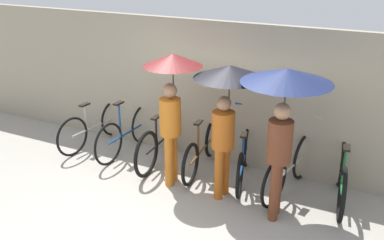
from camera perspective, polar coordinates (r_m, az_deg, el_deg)
The scene contains 12 objects.
ground_plane at distance 5.99m, azimuth -4.98°, elevation -12.63°, with size 30.00×30.00×0.00m, color #9E998E.
back_wall at distance 7.05m, azimuth 3.03°, elevation 3.63°, with size 12.35×0.12×2.36m.
parked_bicycle_0 at distance 8.04m, azimuth -12.85°, elevation -0.73°, with size 0.44×1.76×1.04m.
parked_bicycle_1 at distance 7.61m, azimuth -8.64°, elevation -1.57°, with size 0.44×1.76×1.11m.
parked_bicycle_2 at distance 7.22m, azimuth -4.03°, elevation -2.69°, with size 0.44×1.84×1.01m.
parked_bicycle_3 at distance 6.97m, azimuth 1.36°, elevation -3.88°, with size 0.44×1.73×1.04m.
parked_bicycle_4 at distance 6.70m, azimuth 6.89°, elevation -5.13°, with size 0.56×1.63×1.10m.
parked_bicycle_5 at distance 6.50m, azimuth 12.92°, elevation -6.21°, with size 0.49×1.73×1.08m.
parked_bicycle_6 at distance 6.46m, azimuth 19.31°, elevation -7.08°, with size 0.46×1.71×0.99m.
pedestrian_leading at distance 6.20m, azimuth -2.71°, elevation 4.28°, with size 0.87×0.87×2.00m.
pedestrian_center at distance 5.85m, azimuth 4.75°, elevation 3.31°, with size 1.00×1.00×1.94m.
pedestrian_trailing at distance 5.43m, azimuth 12.23°, elevation 2.82°, with size 1.15×1.15×2.03m.
Camera 1 is at (2.63, -4.18, 3.38)m, focal length 40.00 mm.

